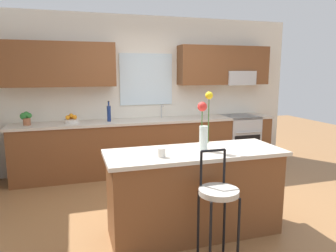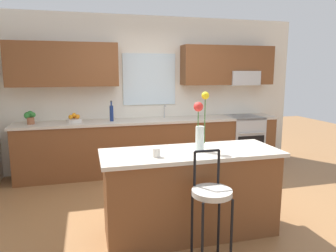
# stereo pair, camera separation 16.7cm
# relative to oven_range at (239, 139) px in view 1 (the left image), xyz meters

# --- Properties ---
(ground_plane) EXTENTS (14.00, 14.00, 0.00)m
(ground_plane) POSITION_rel_oven_range_xyz_m (-1.73, -1.68, -0.46)
(ground_plane) COLOR olive
(back_wall_assembly) EXTENTS (5.60, 0.50, 2.70)m
(back_wall_assembly) POSITION_rel_oven_range_xyz_m (-1.70, 0.31, 1.05)
(back_wall_assembly) COLOR silver
(back_wall_assembly) RESTS_ON ground
(counter_run) EXTENTS (4.56, 0.64, 0.92)m
(counter_run) POSITION_rel_oven_range_xyz_m (-1.73, 0.02, 0.01)
(counter_run) COLOR brown
(counter_run) RESTS_ON ground
(sink_faucet) EXTENTS (0.02, 0.13, 0.23)m
(sink_faucet) POSITION_rel_oven_range_xyz_m (-1.49, 0.17, 0.60)
(sink_faucet) COLOR #B7BABC
(sink_faucet) RESTS_ON counter_run
(oven_range) EXTENTS (0.60, 0.64, 0.92)m
(oven_range) POSITION_rel_oven_range_xyz_m (0.00, 0.00, 0.00)
(oven_range) COLOR #B7BABC
(oven_range) RESTS_ON ground
(kitchen_island) EXTENTS (1.88, 0.71, 0.92)m
(kitchen_island) POSITION_rel_oven_range_xyz_m (-1.80, -2.21, 0.00)
(kitchen_island) COLOR brown
(kitchen_island) RESTS_ON ground
(bar_stool_near) EXTENTS (0.36, 0.36, 1.04)m
(bar_stool_near) POSITION_rel_oven_range_xyz_m (-1.80, -2.78, 0.18)
(bar_stool_near) COLOR black
(bar_stool_near) RESTS_ON ground
(flower_vase) EXTENTS (0.16, 0.10, 0.62)m
(flower_vase) POSITION_rel_oven_range_xyz_m (-1.71, -2.22, 0.74)
(flower_vase) COLOR silver
(flower_vase) RESTS_ON kitchen_island
(mug_ceramic) EXTENTS (0.08, 0.08, 0.09)m
(mug_ceramic) POSITION_rel_oven_range_xyz_m (-2.20, -2.34, 0.51)
(mug_ceramic) COLOR silver
(mug_ceramic) RESTS_ON kitchen_island
(fruit_bowl_oranges) EXTENTS (0.24, 0.24, 0.16)m
(fruit_bowl_oranges) POSITION_rel_oven_range_xyz_m (-3.04, 0.03, 0.51)
(fruit_bowl_oranges) COLOR silver
(fruit_bowl_oranges) RESTS_ON counter_run
(bottle_olive_oil) EXTENTS (0.06, 0.06, 0.34)m
(bottle_olive_oil) POSITION_rel_oven_range_xyz_m (-2.44, 0.02, 0.60)
(bottle_olive_oil) COLOR navy
(bottle_olive_oil) RESTS_ON counter_run
(potted_plant_small) EXTENTS (0.18, 0.12, 0.21)m
(potted_plant_small) POSITION_rel_oven_range_xyz_m (-3.71, 0.03, 0.58)
(potted_plant_small) COLOR #9E5B3D
(potted_plant_small) RESTS_ON counter_run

